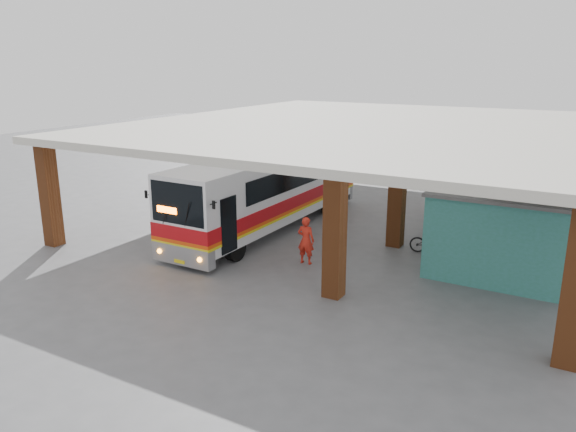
{
  "coord_description": "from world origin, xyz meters",
  "views": [
    {
      "loc": [
        10.22,
        -18.64,
        7.54
      ],
      "look_at": [
        -0.45,
        0.0,
        1.54
      ],
      "focal_mm": 35.0,
      "sensor_mm": 36.0,
      "label": 1
    }
  ],
  "objects_px": {
    "pedestrian": "(306,240)",
    "motorcycle": "(434,242)",
    "coach_bus": "(270,189)",
    "red_chair": "(471,218)"
  },
  "relations": [
    {
      "from": "pedestrian",
      "to": "motorcycle",
      "type": "bearing_deg",
      "value": -142.81
    },
    {
      "from": "motorcycle",
      "to": "pedestrian",
      "type": "height_order",
      "value": "pedestrian"
    },
    {
      "from": "motorcycle",
      "to": "red_chair",
      "type": "xyz_separation_m",
      "value": [
        0.4,
        4.92,
        -0.12
      ]
    },
    {
      "from": "red_chair",
      "to": "motorcycle",
      "type": "bearing_deg",
      "value": -87.0
    },
    {
      "from": "coach_bus",
      "to": "pedestrian",
      "type": "bearing_deg",
      "value": -42.11
    },
    {
      "from": "coach_bus",
      "to": "pedestrian",
      "type": "xyz_separation_m",
      "value": [
        3.63,
        -3.31,
        -0.93
      ]
    },
    {
      "from": "pedestrian",
      "to": "red_chair",
      "type": "relative_size",
      "value": 2.26
    },
    {
      "from": "coach_bus",
      "to": "pedestrian",
      "type": "height_order",
      "value": "coach_bus"
    },
    {
      "from": "coach_bus",
      "to": "motorcycle",
      "type": "height_order",
      "value": "coach_bus"
    },
    {
      "from": "coach_bus",
      "to": "pedestrian",
      "type": "distance_m",
      "value": 5.0
    }
  ]
}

